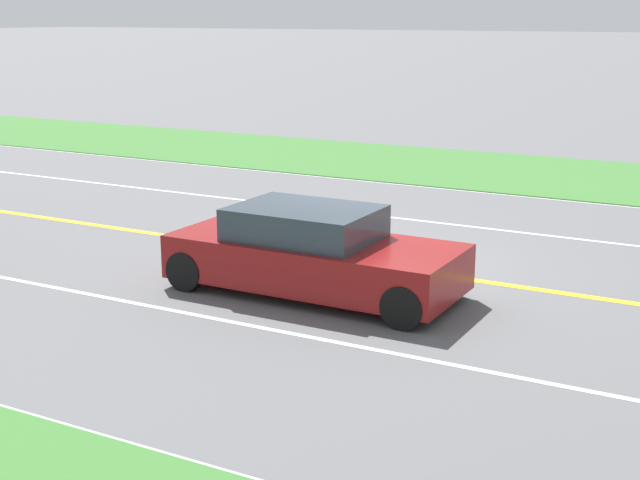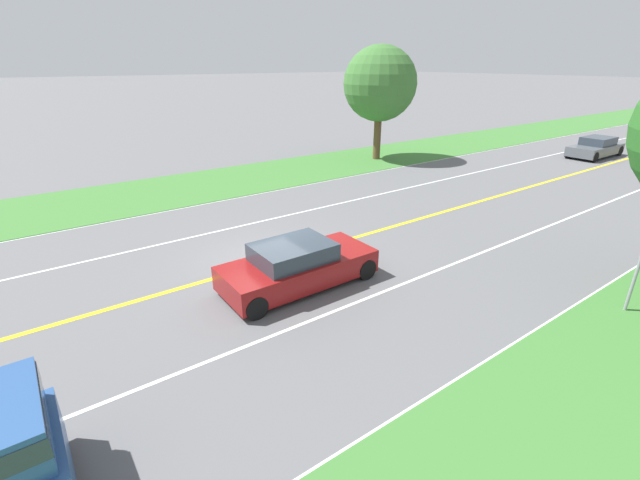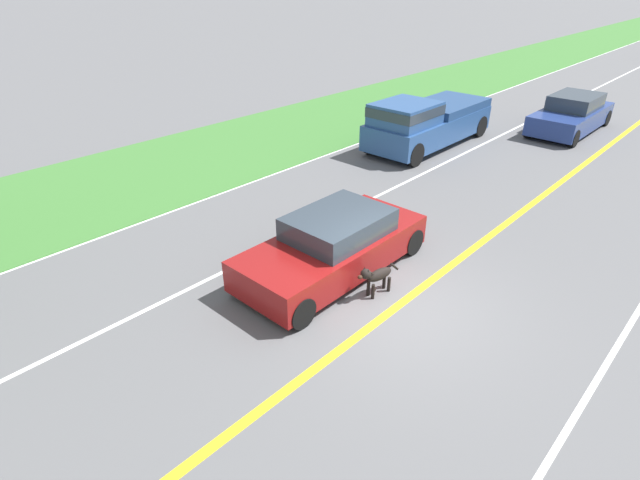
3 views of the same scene
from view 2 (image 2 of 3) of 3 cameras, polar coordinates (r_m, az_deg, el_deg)
name	(u,v)px [view 2 (image 2 of 3)]	position (r m, az deg, el deg)	size (l,w,h in m)	color
ground_plane	(270,262)	(13.75, -6.69, -2.96)	(400.00, 400.00, 0.00)	#5B5B5E
centre_divider_line	(270,262)	(13.75, -6.69, -2.95)	(0.18, 160.00, 0.01)	yellow
lane_edge_line_right	(446,388)	(9.22, 16.46, -18.39)	(0.14, 160.00, 0.01)	white
lane_edge_line_left	(192,206)	(19.77, -16.75, 4.34)	(0.14, 160.00, 0.01)	white
lane_dash_same_dir	(337,310)	(11.17, 2.29, -9.32)	(0.10, 160.00, 0.01)	white
lane_dash_oncoming	(224,230)	(16.67, -12.62, 1.35)	(0.10, 160.00, 0.01)	white
grass_verge_left	(170,191)	(22.53, -19.38, 6.24)	(6.00, 160.00, 0.03)	#3D7533
ego_car	(297,266)	(12.05, -3.02, -3.43)	(1.86, 4.42, 1.32)	maroon
dog	(279,255)	(13.13, -5.46, -2.02)	(0.34, 1.09, 0.73)	black
oncoming_car	(596,148)	(34.39, 32.87, 10.32)	(1.84, 4.45, 1.29)	#51565B
roadside_tree_left_near	(380,84)	(28.09, 7.99, 19.90)	(4.50, 4.50, 6.90)	brown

